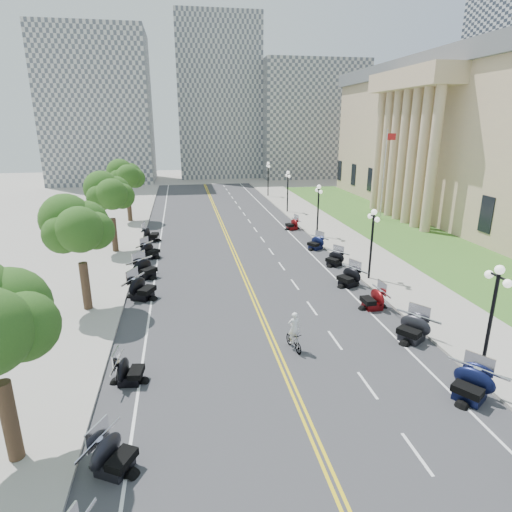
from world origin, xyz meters
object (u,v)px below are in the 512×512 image
motorcycle_n_3 (471,384)px  bicycle (294,341)px  civic_building (502,139)px  cyclist_rider (294,316)px  flagpole (384,176)px

motorcycle_n_3 → bicycle: motorcycle_n_3 is taller
motorcycle_n_3 → civic_building: bearing=107.1°
civic_building → bicycle: 41.78m
bicycle → cyclist_rider: cyclist_rider is taller
flagpole → cyclist_rider: bearing=-122.9°
flagpole → bicycle: (-17.15, -26.55, -4.52)m
civic_building → flagpole: (-14.00, 0.00, -3.90)m
flagpole → motorcycle_n_3: size_ratio=4.83×
civic_building → cyclist_rider: bearing=-139.6°
bicycle → cyclist_rider: (0.00, 0.00, 1.32)m
motorcycle_n_3 → cyclist_rider: 7.91m
flagpole → bicycle: 31.93m
civic_building → cyclist_rider: size_ratio=30.64×
civic_building → flagpole: size_ratio=5.10×
cyclist_rider → bicycle: bearing=-0.0°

